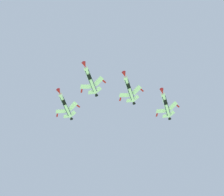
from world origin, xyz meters
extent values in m
cylinder|color=white|center=(-9.61, 81.31, 128.75)|extent=(4.31, 12.08, 1.70)
cube|color=#191E4C|center=(-9.48, 81.28, 128.30)|extent=(3.69, 10.16, 0.79)
cone|color=red|center=(-11.19, 74.33, 128.75)|extent=(2.06, 2.69, 1.56)
cone|color=black|center=(-8.12, 87.89, 128.75)|extent=(1.68, 1.86, 1.36)
ellipsoid|color=#192333|center=(-10.37, 78.77, 129.36)|extent=(2.04, 3.42, 1.37)
cube|color=black|center=(-9.87, 79.15, 127.97)|extent=(1.75, 2.43, 1.12)
cube|color=white|center=(-6.77, 82.42, 129.40)|extent=(4.34, 4.11, 1.37)
cube|color=red|center=(-4.56, 83.06, 129.99)|extent=(1.50, 1.60, 0.39)
cube|color=white|center=(-11.65, 83.53, 127.93)|extent=(4.44, 2.91, 1.37)
cube|color=red|center=(-13.37, 85.06, 127.34)|extent=(1.00, 1.70, 0.39)
cube|color=white|center=(-7.06, 85.96, 129.18)|extent=(2.74, 2.63, 0.77)
cube|color=white|center=(-9.91, 86.60, 128.32)|extent=(2.40, 2.02, 0.77)
cube|color=red|center=(-9.05, 86.10, 130.49)|extent=(1.48, 2.74, 2.55)
cylinder|color=white|center=(4.92, 88.22, 131.40)|extent=(4.31, 12.08, 1.70)
cube|color=#191E4C|center=(5.05, 88.20, 130.95)|extent=(3.69, 10.16, 0.78)
cone|color=red|center=(3.34, 81.25, 131.40)|extent=(2.06, 2.69, 1.56)
cone|color=black|center=(6.41, 94.81, 131.40)|extent=(1.68, 1.86, 1.36)
ellipsoid|color=#192333|center=(4.17, 85.69, 132.02)|extent=(2.03, 3.42, 1.36)
cube|color=black|center=(4.66, 86.07, 130.63)|extent=(1.74, 2.43, 1.11)
cube|color=white|center=(7.77, 89.34, 132.03)|extent=(4.34, 4.11, 1.34)
cube|color=red|center=(9.99, 89.98, 132.61)|extent=(1.50, 1.60, 0.38)
cube|color=white|center=(2.87, 90.45, 130.61)|extent=(4.45, 2.91, 1.34)
cube|color=red|center=(1.15, 91.98, 130.03)|extent=(1.00, 1.70, 0.38)
cube|color=white|center=(7.48, 92.87, 131.82)|extent=(2.74, 2.63, 0.75)
cube|color=white|center=(4.62, 93.52, 130.99)|extent=(2.40, 2.02, 0.75)
cube|color=red|center=(5.50, 93.01, 133.14)|extent=(1.45, 2.74, 2.56)
cylinder|color=white|center=(-21.37, 94.83, 131.61)|extent=(4.31, 12.08, 1.70)
cube|color=#191E4C|center=(-21.23, 94.80, 131.17)|extent=(3.69, 10.16, 0.82)
cone|color=red|center=(-22.95, 87.86, 131.61)|extent=(2.06, 2.69, 1.56)
cone|color=black|center=(-19.88, 101.42, 131.61)|extent=(1.68, 1.86, 1.36)
ellipsoid|color=#192333|center=(-22.14, 92.30, 132.22)|extent=(2.06, 3.43, 1.38)
cube|color=black|center=(-21.60, 92.67, 130.84)|extent=(1.76, 2.43, 1.13)
cube|color=white|center=(-18.54, 95.95, 132.33)|extent=(4.32, 4.09, 1.47)
cube|color=red|center=(-16.34, 96.60, 132.97)|extent=(1.50, 1.60, 0.40)
cube|color=white|center=(-23.39, 97.05, 130.74)|extent=(4.42, 2.90, 1.47)
cube|color=red|center=(-25.09, 98.58, 130.10)|extent=(1.00, 1.70, 0.40)
cube|color=white|center=(-18.82, 99.49, 132.08)|extent=(2.73, 2.62, 0.82)
cube|color=white|center=(-21.66, 100.13, 131.15)|extent=(2.39, 2.02, 0.82)
cube|color=red|center=(-20.84, 99.64, 133.34)|extent=(1.53, 2.75, 2.54)
cylinder|color=white|center=(19.39, 96.67, 130.77)|extent=(4.31, 12.08, 1.70)
cube|color=#191E4C|center=(19.52, 96.64, 130.32)|extent=(3.69, 10.16, 0.79)
cone|color=red|center=(17.82, 89.69, 130.77)|extent=(2.06, 2.69, 1.56)
cone|color=black|center=(20.89, 103.25, 130.77)|extent=(1.68, 1.86, 1.36)
ellipsoid|color=#192333|center=(18.64, 94.13, 131.38)|extent=(2.04, 3.42, 1.36)
cube|color=black|center=(19.14, 94.51, 130.00)|extent=(1.75, 2.43, 1.11)
cube|color=white|center=(22.24, 97.78, 131.42)|extent=(4.34, 4.11, 1.37)
cube|color=red|center=(24.45, 98.43, 132.01)|extent=(1.50, 1.60, 0.39)
cube|color=white|center=(17.35, 98.89, 129.96)|extent=(4.44, 2.91, 1.37)
cube|color=red|center=(15.63, 100.42, 129.37)|extent=(1.00, 1.70, 0.39)
cube|color=white|center=(21.95, 101.32, 131.20)|extent=(2.74, 2.63, 0.77)
cube|color=white|center=(19.09, 101.97, 130.34)|extent=(2.40, 2.02, 0.77)
cube|color=red|center=(19.96, 101.46, 132.51)|extent=(1.47, 2.74, 2.55)
camera|label=1|loc=(4.00, -3.48, 1.75)|focal=64.63mm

